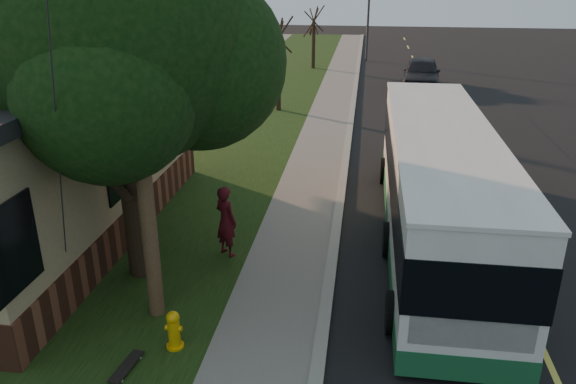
% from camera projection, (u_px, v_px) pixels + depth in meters
% --- Properties ---
extents(ground, '(120.00, 120.00, 0.00)m').
position_uv_depth(ground, '(319.00, 363.00, 9.83)').
color(ground, black).
rests_on(ground, ground).
extents(road, '(8.00, 80.00, 0.01)m').
position_uv_depth(road, '(466.00, 176.00, 18.51)').
color(road, black).
rests_on(road, ground).
extents(curb, '(0.25, 80.00, 0.12)m').
position_uv_depth(curb, '(344.00, 169.00, 18.99)').
color(curb, gray).
rests_on(curb, ground).
extents(sidewalk, '(2.00, 80.00, 0.08)m').
position_uv_depth(sidewalk, '(315.00, 168.00, 19.13)').
color(sidewalk, slate).
rests_on(sidewalk, ground).
extents(grass_verge, '(5.00, 80.00, 0.07)m').
position_uv_depth(grass_verge, '(215.00, 164.00, 19.58)').
color(grass_verge, black).
rests_on(grass_verge, ground).
extents(fire_hydrant, '(0.32, 0.32, 0.74)m').
position_uv_depth(fire_hydrant, '(174.00, 330.00, 10.00)').
color(fire_hydrant, '#DEA50B').
rests_on(fire_hydrant, grass_verge).
extents(utility_pole, '(2.86, 3.21, 9.07)m').
position_uv_depth(utility_pole, '(134.00, 83.00, 9.43)').
color(utility_pole, '#473321').
rests_on(utility_pole, ground).
extents(leafy_tree, '(6.30, 6.00, 7.80)m').
position_uv_depth(leafy_tree, '(121.00, 38.00, 10.86)').
color(leafy_tree, black).
rests_on(leafy_tree, grass_verge).
extents(bare_tree_near, '(1.38, 1.21, 4.31)m').
position_uv_depth(bare_tree_near, '(278.00, 66.00, 26.00)').
color(bare_tree_near, black).
rests_on(bare_tree_near, grass_verge).
extents(bare_tree_far, '(1.38, 1.21, 4.03)m').
position_uv_depth(bare_tree_far, '(314.00, 38.00, 37.02)').
color(bare_tree_far, black).
rests_on(bare_tree_far, grass_verge).
extents(traffic_signal, '(0.18, 0.22, 5.50)m').
position_uv_depth(traffic_signal, '(368.00, 16.00, 39.81)').
color(traffic_signal, '#2D2D30').
rests_on(traffic_signal, ground).
extents(transit_bus, '(2.51, 10.88, 2.95)m').
position_uv_depth(transit_bus, '(438.00, 183.00, 13.59)').
color(transit_bus, silver).
rests_on(transit_bus, ground).
extents(skateboarder, '(0.75, 0.71, 1.73)m').
position_uv_depth(skateboarder, '(226.00, 221.00, 13.08)').
color(skateboarder, '#460E14').
rests_on(skateboarder, grass_verge).
extents(skateboard_main, '(0.33, 0.88, 0.08)m').
position_uv_depth(skateboard_main, '(126.00, 367.00, 9.54)').
color(skateboard_main, black).
rests_on(skateboard_main, grass_verge).
extents(distant_car, '(2.47, 5.17, 1.71)m').
position_uv_depth(distant_car, '(421.00, 73.00, 31.61)').
color(distant_car, black).
rests_on(distant_car, ground).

